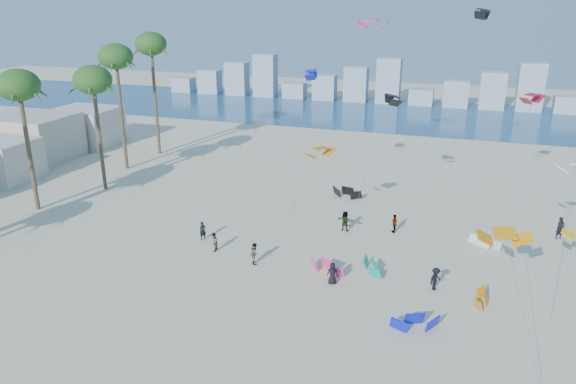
% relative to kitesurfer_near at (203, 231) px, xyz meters
% --- Properties ---
extents(ground, '(220.00, 220.00, 0.00)m').
position_rel_kitesurfer_near_xyz_m(ground, '(3.98, -14.58, -0.78)').
color(ground, beige).
rests_on(ground, ground).
extents(ocean, '(220.00, 220.00, 0.00)m').
position_rel_kitesurfer_near_xyz_m(ocean, '(3.98, 57.42, -0.78)').
color(ocean, navy).
rests_on(ocean, ground).
extents(kitesurfer_near, '(0.67, 0.67, 1.57)m').
position_rel_kitesurfer_near_xyz_m(kitesurfer_near, '(0.00, 0.00, 0.00)').
color(kitesurfer_near, black).
rests_on(kitesurfer_near, ground).
extents(kitesurfer_mid, '(0.92, 1.00, 1.66)m').
position_rel_kitesurfer_near_xyz_m(kitesurfer_mid, '(5.69, -2.69, 0.05)').
color(kitesurfer_mid, gray).
rests_on(kitesurfer_mid, ground).
extents(kitesurfers_far, '(27.15, 14.06, 1.92)m').
position_rel_kitesurfer_near_xyz_m(kitesurfers_far, '(14.10, 2.25, 0.07)').
color(kitesurfers_far, black).
rests_on(kitesurfers_far, ground).
extents(grounded_kites, '(16.25, 23.56, 1.00)m').
position_rel_kitesurfer_near_xyz_m(grounded_kites, '(15.52, 1.18, -0.32)').
color(grounded_kites, '#F3368F').
rests_on(grounded_kites, ground).
extents(flying_kites, '(25.70, 34.84, 18.64)m').
position_rel_kitesurfer_near_xyz_m(flying_kites, '(17.60, 9.78, 11.30)').
color(flying_kites, orange).
rests_on(flying_kites, ground).
extents(palm_row, '(7.72, 44.80, 15.19)m').
position_rel_kitesurfer_near_xyz_m(palm_row, '(-17.98, 1.61, 10.71)').
color(palm_row, brown).
rests_on(palm_row, ground).
extents(distant_skyline, '(85.00, 3.00, 8.40)m').
position_rel_kitesurfer_near_xyz_m(distant_skyline, '(2.80, 67.42, 2.30)').
color(distant_skyline, '#9EADBF').
rests_on(distant_skyline, ground).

